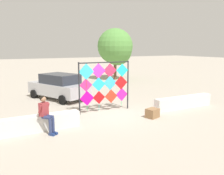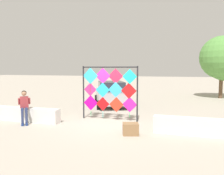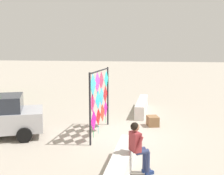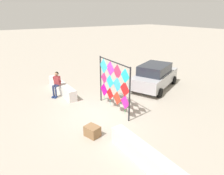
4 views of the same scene
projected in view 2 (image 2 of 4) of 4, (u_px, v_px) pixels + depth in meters
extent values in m
plane|color=#ADA393|center=(107.00, 124.00, 10.20)|extent=(120.00, 120.00, 0.00)
cube|color=silver|center=(23.00, 114.00, 10.79)|extent=(3.74, 0.46, 0.65)
cube|color=silver|center=(204.00, 127.00, 8.42)|extent=(3.74, 0.46, 0.65)
cylinder|color=#232328|center=(84.00, 92.00, 11.35)|extent=(0.07, 0.07, 2.61)
cylinder|color=#232328|center=(137.00, 94.00, 10.44)|extent=(0.07, 0.07, 2.61)
cylinder|color=#232328|center=(109.00, 67.00, 10.79)|extent=(2.74, 0.16, 0.06)
cube|color=#F00B9A|center=(91.00, 103.00, 11.24)|extent=(0.76, 0.04, 0.76)
cylinder|color=#16E564|center=(91.00, 113.00, 11.30)|extent=(0.02, 0.02, 0.27)
cube|color=red|center=(103.00, 104.00, 11.03)|extent=(0.68, 0.04, 0.68)
cylinder|color=#16E5E0|center=(103.00, 114.00, 11.08)|extent=(0.02, 0.02, 0.34)
cube|color=red|center=(116.00, 105.00, 10.81)|extent=(0.73, 0.04, 0.73)
cube|color=#F31FA6|center=(130.00, 105.00, 10.62)|extent=(0.72, 0.04, 0.72)
cylinder|color=#16E562|center=(130.00, 115.00, 10.67)|extent=(0.02, 0.02, 0.27)
cube|color=#E82C7E|center=(90.00, 89.00, 11.23)|extent=(0.67, 0.04, 0.67)
cube|color=#24B7EA|center=(103.00, 90.00, 10.98)|extent=(0.72, 0.04, 0.72)
cube|color=#34ABE3|center=(116.00, 90.00, 10.79)|extent=(0.75, 0.04, 0.75)
cylinder|color=#E55916|center=(116.00, 101.00, 10.84)|extent=(0.02, 0.02, 0.32)
cube|color=red|center=(129.00, 91.00, 10.57)|extent=(0.75, 0.04, 0.75)
cylinder|color=#16E5E2|center=(129.00, 101.00, 10.62)|extent=(0.02, 0.02, 0.21)
cube|color=#30BED8|center=(90.00, 76.00, 11.14)|extent=(0.80, 0.04, 0.80)
cylinder|color=red|center=(90.00, 88.00, 11.20)|extent=(0.02, 0.02, 0.41)
cube|color=#F02EA6|center=(103.00, 76.00, 10.94)|extent=(0.78, 0.04, 0.78)
cylinder|color=#16E565|center=(103.00, 88.00, 11.00)|extent=(0.02, 0.02, 0.43)
cube|color=#D5264A|center=(116.00, 76.00, 10.74)|extent=(0.74, 0.04, 0.74)
cube|color=#1CE0C9|center=(130.00, 77.00, 10.47)|extent=(0.69, 0.04, 0.69)
cylinder|color=navy|center=(22.00, 118.00, 9.99)|extent=(0.11, 0.11, 0.65)
cylinder|color=navy|center=(22.00, 109.00, 10.13)|extent=(0.32, 0.37, 0.13)
cube|color=navy|center=(23.00, 125.00, 9.95)|extent=(0.22, 0.25, 0.09)
cylinder|color=navy|center=(27.00, 118.00, 10.04)|extent=(0.11, 0.11, 0.65)
cylinder|color=navy|center=(26.00, 109.00, 10.18)|extent=(0.32, 0.37, 0.13)
cube|color=navy|center=(27.00, 124.00, 10.01)|extent=(0.22, 0.25, 0.09)
cube|color=#993338|center=(24.00, 102.00, 10.30)|extent=(0.41, 0.37, 0.52)
sphere|color=#A37556|center=(24.00, 93.00, 10.26)|extent=(0.22, 0.22, 0.22)
sphere|color=black|center=(24.00, 93.00, 10.28)|extent=(0.22, 0.22, 0.22)
cylinder|color=#993338|center=(19.00, 101.00, 10.20)|extent=(0.17, 0.19, 0.31)
cylinder|color=#993338|center=(29.00, 101.00, 10.35)|extent=(0.17, 0.19, 0.31)
cube|color=#B7B7BC|center=(111.00, 96.00, 15.30)|extent=(3.34, 4.56, 0.75)
cube|color=#282D38|center=(111.00, 86.00, 15.09)|extent=(2.39, 2.78, 0.60)
cylinder|color=black|center=(96.00, 99.00, 16.64)|extent=(0.43, 0.60, 0.56)
cylinder|color=black|center=(121.00, 98.00, 16.84)|extent=(0.43, 0.60, 0.56)
cylinder|color=black|center=(99.00, 105.00, 13.82)|extent=(0.43, 0.60, 0.56)
cylinder|color=black|center=(128.00, 104.00, 14.02)|extent=(0.43, 0.60, 0.56)
cube|color=olive|center=(131.00, 129.00, 8.58)|extent=(0.70, 0.61, 0.44)
cylinder|color=brown|center=(221.00, 84.00, 19.01)|extent=(0.30, 0.30, 2.32)
sphere|color=#569342|center=(222.00, 57.00, 18.82)|extent=(3.57, 3.57, 3.57)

